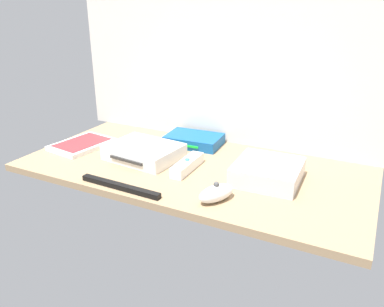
{
  "coord_description": "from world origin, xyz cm",
  "views": [
    {
      "loc": [
        46.86,
        -91.95,
        45.13
      ],
      "look_at": [
        0.0,
        0.0,
        4.0
      ],
      "focal_mm": 36.05,
      "sensor_mm": 36.0,
      "label": 1
    }
  ],
  "objects": [
    {
      "name": "remote_nunchuk",
      "position": [
        14.63,
        -15.9,
        2.04
      ],
      "size": [
        8.46,
        10.91,
        5.1
      ],
      "rotation": [
        0.0,
        0.0,
        -0.47
      ],
      "color": "white",
      "rests_on": "ground_plane"
    },
    {
      "name": "remote_wand",
      "position": [
        -0.44,
        -2.93,
        1.51
      ],
      "size": [
        3.92,
        14.88,
        3.4
      ],
      "rotation": [
        0.0,
        0.0,
        0.02
      ],
      "color": "white",
      "rests_on": "ground_plane"
    },
    {
      "name": "network_router",
      "position": [
        -7.61,
        16.35,
        1.7
      ],
      "size": [
        18.79,
        13.27,
        3.4
      ],
      "rotation": [
        0.0,
        0.0,
        0.07
      ],
      "color": "#145193",
      "rests_on": "ground_plane"
    },
    {
      "name": "game_case",
      "position": [
        -39.91,
        -1.93,
        0.76
      ],
      "size": [
        16.07,
        20.68,
        1.56
      ],
      "rotation": [
        0.0,
        0.0,
        -0.14
      ],
      "color": "white",
      "rests_on": "ground_plane"
    },
    {
      "name": "mini_computer",
      "position": [
        22.38,
        0.55,
        2.64
      ],
      "size": [
        17.7,
        17.7,
        5.3
      ],
      "rotation": [
        0.0,
        0.0,
        0.04
      ],
      "color": "silver",
      "rests_on": "ground_plane"
    },
    {
      "name": "ground_plane",
      "position": [
        0.0,
        0.0,
        -1.0
      ],
      "size": [
        100.0,
        48.0,
        2.0
      ],
      "primitive_type": "cube",
      "color": "#9E7F5B",
      "rests_on": "ground"
    },
    {
      "name": "game_console",
      "position": [
        -15.78,
        -1.26,
        2.2
      ],
      "size": [
        22.45,
        18.02,
        4.4
      ],
      "rotation": [
        0.0,
        0.0,
        -0.1
      ],
      "color": "white",
      "rests_on": "ground_plane"
    },
    {
      "name": "back_wall",
      "position": [
        0.0,
        24.6,
        32.0
      ],
      "size": [
        110.0,
        1.2,
        64.0
      ],
      "primitive_type": "cube",
      "color": "silver",
      "rests_on": "ground"
    },
    {
      "name": "sensor_bar",
      "position": [
        -9.83,
        -21.38,
        0.7
      ],
      "size": [
        24.04,
        2.42,
        1.4
      ],
      "primitive_type": "cube",
      "rotation": [
        0.0,
        0.0,
        -0.03
      ],
      "color": "black",
      "rests_on": "ground_plane"
    }
  ]
}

